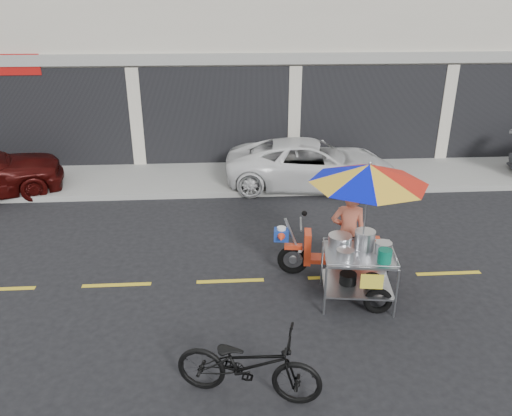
{
  "coord_description": "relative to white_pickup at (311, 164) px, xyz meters",
  "views": [
    {
      "loc": [
        -2.06,
        -7.68,
        4.69
      ],
      "look_at": [
        -1.5,
        0.6,
        1.15
      ],
      "focal_mm": 35.0,
      "sensor_mm": 36.0,
      "label": 1
    }
  ],
  "objects": [
    {
      "name": "near_bicycle",
      "position": [
        -2.05,
        -7.47,
        -0.13
      ],
      "size": [
        1.96,
        1.12,
        0.97
      ],
      "primitive_type": "imported",
      "rotation": [
        0.0,
        0.0,
        1.3
      ],
      "color": "black",
      "rests_on": "ground"
    },
    {
      "name": "ground",
      "position": [
        -0.23,
        -4.7,
        -0.62
      ],
      "size": [
        90.0,
        90.0,
        0.0
      ],
      "primitive_type": "plane",
      "color": "black"
    },
    {
      "name": "centerline",
      "position": [
        -0.23,
        -4.7,
        -0.61
      ],
      "size": [
        42.0,
        0.1,
        0.01
      ],
      "primitive_type": "cube",
      "color": "gold",
      "rests_on": "ground"
    },
    {
      "name": "shophouse_block",
      "position": [
        2.58,
        5.89,
        3.62
      ],
      "size": [
        36.0,
        8.11,
        10.4
      ],
      "color": "beige",
      "rests_on": "ground"
    },
    {
      "name": "white_pickup",
      "position": [
        0.0,
        0.0,
        0.0
      ],
      "size": [
        4.64,
        2.53,
        1.23
      ],
      "primitive_type": "imported",
      "rotation": [
        0.0,
        0.0,
        1.46
      ],
      "color": "white",
      "rests_on": "ground"
    },
    {
      "name": "sidewalk",
      "position": [
        -0.23,
        0.8,
        -0.54
      ],
      "size": [
        45.0,
        3.0,
        0.15
      ],
      "primitive_type": "cube",
      "color": "gray",
      "rests_on": "ground"
    },
    {
      "name": "food_vendor_rig",
      "position": [
        -0.14,
        -5.1,
        0.89
      ],
      "size": [
        2.39,
        2.13,
        2.41
      ],
      "rotation": [
        0.0,
        0.0,
        -0.13
      ],
      "color": "black",
      "rests_on": "ground"
    }
  ]
}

